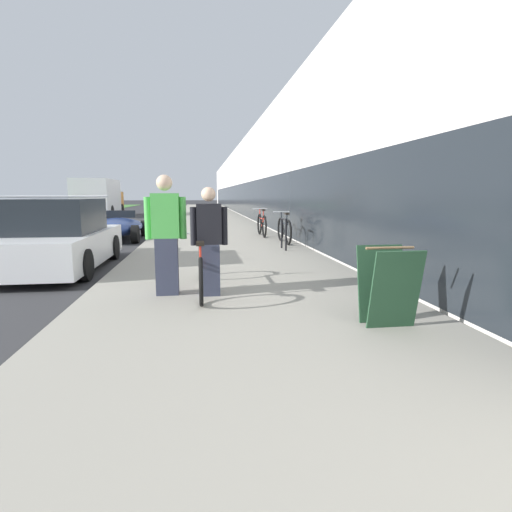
# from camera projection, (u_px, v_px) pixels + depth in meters

# --- Properties ---
(sidewalk_slab) EXTENTS (4.72, 70.00, 0.12)m
(sidewalk_slab) POSITION_uv_depth(u_px,v_px,m) (209.00, 219.00, 25.23)
(sidewalk_slab) COLOR gray
(sidewalk_slab) RESTS_ON ground
(storefront_facade) EXTENTS (10.01, 70.00, 5.31)m
(storefront_facade) POSITION_uv_depth(u_px,v_px,m) (294.00, 182.00, 33.69)
(storefront_facade) COLOR silver
(storefront_facade) RESTS_ON ground
(lawn_strip) EXTENTS (4.18, 70.00, 0.03)m
(lawn_strip) POSITION_uv_depth(u_px,v_px,m) (39.00, 218.00, 27.54)
(lawn_strip) COLOR #478438
(lawn_strip) RESTS_ON ground
(tandem_bicycle) EXTENTS (0.52, 2.47, 0.83)m
(tandem_bicycle) POSITION_uv_depth(u_px,v_px,m) (201.00, 267.00, 6.13)
(tandem_bicycle) COLOR black
(tandem_bicycle) RESTS_ON sidewalk_slab
(person_rider) EXTENTS (0.54, 0.21, 1.58)m
(person_rider) POSITION_uv_depth(u_px,v_px,m) (209.00, 242.00, 5.78)
(person_rider) COLOR #33384C
(person_rider) RESTS_ON sidewalk_slab
(person_bystander) EXTENTS (0.59, 0.23, 1.75)m
(person_bystander) POSITION_uv_depth(u_px,v_px,m) (166.00, 235.00, 5.81)
(person_bystander) COLOR #33384C
(person_bystander) RESTS_ON sidewalk_slab
(bike_rack_hoop) EXTENTS (0.05, 0.60, 0.84)m
(bike_rack_hoop) POSITION_uv_depth(u_px,v_px,m) (284.00, 230.00, 10.72)
(bike_rack_hoop) COLOR black
(bike_rack_hoop) RESTS_ON sidewalk_slab
(cruiser_bike_nearest) EXTENTS (0.52, 1.87, 0.94)m
(cruiser_bike_nearest) POSITION_uv_depth(u_px,v_px,m) (284.00, 230.00, 12.19)
(cruiser_bike_nearest) COLOR black
(cruiser_bike_nearest) RESTS_ON sidewalk_slab
(cruiser_bike_middle) EXTENTS (0.52, 1.86, 0.97)m
(cruiser_bike_middle) POSITION_uv_depth(u_px,v_px,m) (262.00, 225.00, 14.21)
(cruiser_bike_middle) COLOR black
(cruiser_bike_middle) RESTS_ON sidewalk_slab
(sandwich_board_sign) EXTENTS (0.56, 0.56, 0.90)m
(sandwich_board_sign) POSITION_uv_depth(u_px,v_px,m) (388.00, 286.00, 4.49)
(sandwich_board_sign) COLOR #23472D
(sandwich_board_sign) RESTS_ON sidewalk_slab
(parked_sedan_curbside) EXTENTS (1.90, 4.21, 1.57)m
(parked_sedan_curbside) POSITION_uv_depth(u_px,v_px,m) (59.00, 238.00, 8.41)
(parked_sedan_curbside) COLOR white
(parked_sedan_curbside) RESTS_ON ground
(vintage_roadster_curbside) EXTENTS (1.91, 3.98, 1.02)m
(vintage_roadster_curbside) POSITION_uv_depth(u_px,v_px,m) (115.00, 227.00, 14.07)
(vintage_roadster_curbside) COLOR navy
(vintage_roadster_curbside) RESTS_ON ground
(moving_truck) EXTENTS (2.49, 6.47, 2.66)m
(moving_truck) POSITION_uv_depth(u_px,v_px,m) (99.00, 198.00, 28.96)
(moving_truck) COLOR orange
(moving_truck) RESTS_ON ground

